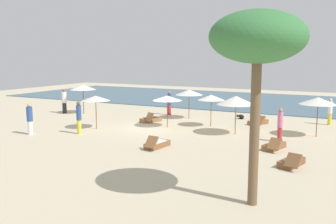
{
  "coord_description": "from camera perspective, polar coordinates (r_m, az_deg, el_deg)",
  "views": [
    {
      "loc": [
        11.98,
        -20.41,
        4.57
      ],
      "look_at": [
        1.21,
        0.16,
        1.1
      ],
      "focal_mm": 40.94,
      "sensor_mm": 36.0,
      "label": 1
    }
  ],
  "objects": [
    {
      "name": "lounger_2",
      "position": [
        19.45,
        15.52,
        -4.9
      ],
      "size": [
        0.96,
        1.79,
        0.68
      ],
      "color": "brown",
      "rests_on": "ground_plane"
    },
    {
      "name": "person_1",
      "position": [
        23.44,
        -19.89,
        -0.95
      ],
      "size": [
        0.48,
        0.48,
        1.83
      ],
      "color": "white",
      "rests_on": "ground_plane"
    },
    {
      "name": "palm_0",
      "position": [
        11.58,
        13.2,
        10.45
      ],
      "size": [
        2.85,
        2.85,
        5.88
      ],
      "color": "brown",
      "rests_on": "ground_plane"
    },
    {
      "name": "umbrella_0",
      "position": [
        22.28,
        10.08,
        1.73
      ],
      "size": [
        2.22,
        2.22,
        2.25
      ],
      "color": "olive",
      "rests_on": "ground_plane"
    },
    {
      "name": "umbrella_5",
      "position": [
        24.05,
        -10.71,
        2.02
      ],
      "size": [
        1.77,
        1.77,
        2.08
      ],
      "color": "brown",
      "rests_on": "ground_plane"
    },
    {
      "name": "lounger_1",
      "position": [
        16.77,
        17.91,
        -7.14
      ],
      "size": [
        0.98,
        1.79,
        0.67
      ],
      "color": "brown",
      "rests_on": "ground_plane"
    },
    {
      "name": "ground_plane",
      "position": [
        24.1,
        -2.73,
        -2.44
      ],
      "size": [
        60.0,
        60.0,
        0.0
      ],
      "primitive_type": "plane",
      "color": "beige"
    },
    {
      "name": "lounger_4",
      "position": [
        19.07,
        -1.69,
        -4.83
      ],
      "size": [
        0.75,
        1.74,
        0.69
      ],
      "color": "brown",
      "rests_on": "ground_plane"
    },
    {
      "name": "person_0",
      "position": [
        22.8,
        -13.12,
        -0.74
      ],
      "size": [
        0.31,
        0.31,
        1.92
      ],
      "color": "yellow",
      "rests_on": "ground_plane"
    },
    {
      "name": "umbrella_3",
      "position": [
        22.92,
        21.45,
        1.56
      ],
      "size": [
        2.05,
        2.05,
        2.24
      ],
      "color": "brown",
      "rests_on": "ground_plane"
    },
    {
      "name": "dog",
      "position": [
        28.09,
        10.8,
        -0.66
      ],
      "size": [
        0.65,
        0.63,
        0.33
      ],
      "color": "black",
      "rests_on": "ground_plane"
    },
    {
      "name": "lounger_3",
      "position": [
        26.05,
        13.28,
        -1.46
      ],
      "size": [
        1.22,
        1.79,
        0.68
      ],
      "color": "brown",
      "rests_on": "ground_plane"
    },
    {
      "name": "umbrella_2",
      "position": [
        27.46,
        3.17,
        2.95
      ],
      "size": [
        1.97,
        1.97,
        2.12
      ],
      "color": "brown",
      "rests_on": "ground_plane"
    },
    {
      "name": "person_5",
      "position": [
        27.26,
        22.98,
        0.11
      ],
      "size": [
        0.37,
        0.37,
        1.77
      ],
      "color": "yellow",
      "rests_on": "ground_plane"
    },
    {
      "name": "umbrella_1",
      "position": [
        24.56,
        6.45,
        2.16
      ],
      "size": [
        1.72,
        1.72,
        2.06
      ],
      "color": "olive",
      "rests_on": "ground_plane"
    },
    {
      "name": "person_2",
      "position": [
        21.04,
        16.35,
        -1.8
      ],
      "size": [
        0.38,
        0.38,
        1.81
      ],
      "color": "#BF3338",
      "rests_on": "ground_plane"
    },
    {
      "name": "person_4",
      "position": [
        31.2,
        -15.19,
        1.58
      ],
      "size": [
        0.54,
        0.54,
        1.93
      ],
      "color": "#26262D",
      "rests_on": "ground_plane"
    },
    {
      "name": "umbrella_6",
      "position": [
        24.21,
        -0.1,
        2.07
      ],
      "size": [
        1.87,
        1.87,
        2.02
      ],
      "color": "brown",
      "rests_on": "ground_plane"
    },
    {
      "name": "ocean_water",
      "position": [
        39.54,
        9.82,
        1.78
      ],
      "size": [
        48.0,
        16.0,
        0.06
      ],
      "primitive_type": "cube",
      "color": "#3D6075",
      "rests_on": "ground_plane"
    },
    {
      "name": "person_3",
      "position": [
        29.32,
        0.21,
        1.39
      ],
      "size": [
        0.37,
        0.37,
        1.83
      ],
      "color": "#BF3338",
      "rests_on": "ground_plane"
    },
    {
      "name": "lounger_0",
      "position": [
        26.32,
        -2.6,
        -1.12
      ],
      "size": [
        1.17,
        1.73,
        0.75
      ],
      "color": "olive",
      "rests_on": "ground_plane"
    },
    {
      "name": "umbrella_4",
      "position": [
        30.57,
        -12.54,
        3.62
      ],
      "size": [
        2.01,
        2.01,
        2.28
      ],
      "color": "brown",
      "rests_on": "ground_plane"
    }
  ]
}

